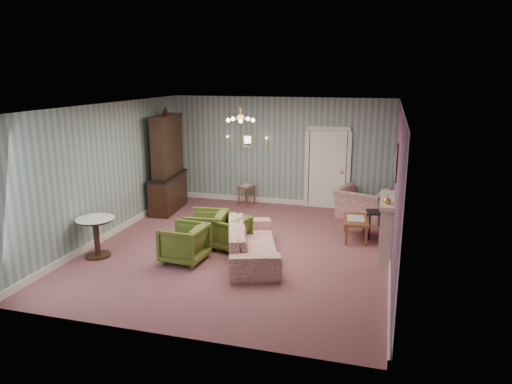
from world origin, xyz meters
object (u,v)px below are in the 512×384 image
(wingback_chair, at_px, (362,199))
(dresser, at_px, (167,161))
(fireplace, at_px, (386,227))
(side_table_black, at_px, (376,224))
(sofa_chintz, at_px, (252,236))
(olive_chair_c, at_px, (229,231))
(coffee_table, at_px, (355,229))
(olive_chair_b, at_px, (206,227))
(olive_chair_a, at_px, (184,241))
(pedestal_table, at_px, (97,237))

(wingback_chair, bearing_deg, dresser, 24.73)
(wingback_chair, xyz_separation_m, fireplace, (0.58, -2.29, 0.06))
(side_table_black, bearing_deg, sofa_chintz, -140.33)
(olive_chair_c, xyz_separation_m, coffee_table, (2.47, 1.25, -0.14))
(olive_chair_c, bearing_deg, olive_chair_b, -73.53)
(olive_chair_b, distance_m, olive_chair_c, 0.50)
(coffee_table, bearing_deg, olive_chair_b, -157.48)
(fireplace, bearing_deg, wingback_chair, 104.32)
(olive_chair_a, relative_size, olive_chair_c, 1.07)
(side_table_black, height_order, pedestal_table, pedestal_table)
(wingback_chair, bearing_deg, side_table_black, 123.48)
(olive_chair_a, distance_m, dresser, 3.69)
(sofa_chintz, height_order, pedestal_table, sofa_chintz)
(pedestal_table, bearing_deg, olive_chair_a, 8.03)
(olive_chair_b, height_order, side_table_black, olive_chair_b)
(fireplace, relative_size, coffee_table, 1.51)
(fireplace, xyz_separation_m, side_table_black, (-0.21, 0.96, -0.28))
(side_table_black, bearing_deg, dresser, 172.15)
(wingback_chair, distance_m, side_table_black, 1.40)
(side_table_black, bearing_deg, coffee_table, -153.41)
(olive_chair_c, xyz_separation_m, sofa_chintz, (0.63, -0.42, 0.08))
(olive_chair_b, bearing_deg, pedestal_table, -64.04)
(fireplace, relative_size, pedestal_table, 1.76)
(olive_chair_c, distance_m, wingback_chair, 3.76)
(dresser, distance_m, coffee_table, 5.08)
(wingback_chair, bearing_deg, fireplace, 122.11)
(coffee_table, distance_m, pedestal_table, 5.37)
(sofa_chintz, bearing_deg, fireplace, -88.51)
(olive_chair_a, height_order, sofa_chintz, sofa_chintz)
(olive_chair_b, bearing_deg, fireplace, 91.49)
(coffee_table, bearing_deg, wingback_chair, 88.16)
(olive_chair_a, xyz_separation_m, olive_chair_c, (0.59, 0.89, -0.03))
(coffee_table, xyz_separation_m, pedestal_table, (-4.80, -2.39, 0.16))
(sofa_chintz, relative_size, coffee_table, 2.52)
(olive_chair_a, xyz_separation_m, fireplace, (3.70, 1.39, 0.18))
(sofa_chintz, bearing_deg, wingback_chair, -49.45)
(sofa_chintz, bearing_deg, side_table_black, -69.26)
(olive_chair_c, xyz_separation_m, fireplace, (3.10, 0.50, 0.21))
(side_table_black, bearing_deg, pedestal_table, -153.58)
(olive_chair_c, bearing_deg, wingback_chair, 156.23)
(fireplace, xyz_separation_m, pedestal_table, (-5.44, -1.64, -0.18))
(side_table_black, bearing_deg, olive_chair_a, -146.00)
(wingback_chair, bearing_deg, olive_chair_a, 67.58)
(wingback_chair, xyz_separation_m, dresser, (-4.93, -0.60, 0.80))
(olive_chair_c, height_order, side_table_black, olive_chair_c)
(olive_chair_a, bearing_deg, wingback_chair, 143.75)
(sofa_chintz, relative_size, pedestal_table, 2.93)
(coffee_table, bearing_deg, olive_chair_c, -153.24)
(fireplace, bearing_deg, side_table_black, 102.38)
(sofa_chintz, xyz_separation_m, pedestal_table, (-2.96, -0.72, -0.06))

